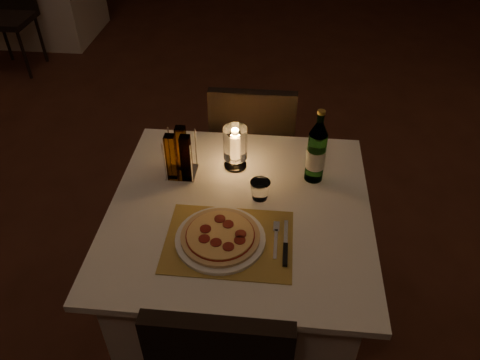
# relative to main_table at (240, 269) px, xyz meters

# --- Properties ---
(floor) EXTENTS (8.00, 10.00, 0.02)m
(floor) POSITION_rel_main_table_xyz_m (-0.10, 0.41, -0.38)
(floor) COLOR #4A2417
(floor) RESTS_ON ground
(main_table) EXTENTS (1.00, 1.00, 0.74)m
(main_table) POSITION_rel_main_table_xyz_m (0.00, 0.00, 0.00)
(main_table) COLOR white
(main_table) RESTS_ON ground
(chair_far) EXTENTS (0.42, 0.42, 0.90)m
(chair_far) POSITION_rel_main_table_xyz_m (0.00, 0.71, 0.18)
(chair_far) COLOR black
(chair_far) RESTS_ON ground
(placemat) EXTENTS (0.45, 0.34, 0.00)m
(placemat) POSITION_rel_main_table_xyz_m (-0.02, -0.18, 0.37)
(placemat) COLOR #AF8C3C
(placemat) RESTS_ON main_table
(plate) EXTENTS (0.32, 0.32, 0.01)m
(plate) POSITION_rel_main_table_xyz_m (-0.05, -0.18, 0.38)
(plate) COLOR white
(plate) RESTS_ON placemat
(pizza) EXTENTS (0.28, 0.28, 0.02)m
(pizza) POSITION_rel_main_table_xyz_m (-0.05, -0.18, 0.39)
(pizza) COLOR #D8B77F
(pizza) RESTS_ON plate
(fork) EXTENTS (0.02, 0.18, 0.00)m
(fork) POSITION_rel_main_table_xyz_m (0.14, -0.15, 0.37)
(fork) COLOR silver
(fork) RESTS_ON placemat
(knife) EXTENTS (0.02, 0.22, 0.01)m
(knife) POSITION_rel_main_table_xyz_m (0.18, -0.21, 0.37)
(knife) COLOR black
(knife) RESTS_ON placemat
(tumbler) EXTENTS (0.08, 0.08, 0.08)m
(tumbler) POSITION_rel_main_table_xyz_m (0.07, 0.06, 0.41)
(tumbler) COLOR white
(tumbler) RESTS_ON main_table
(water_bottle) EXTENTS (0.08, 0.08, 0.32)m
(water_bottle) POSITION_rel_main_table_xyz_m (0.28, 0.21, 0.50)
(water_bottle) COLOR #5A9952
(water_bottle) RESTS_ON main_table
(hurricane_candle) EXTENTS (0.10, 0.10, 0.19)m
(hurricane_candle) POSITION_rel_main_table_xyz_m (-0.04, 0.25, 0.48)
(hurricane_candle) COLOR white
(hurricane_candle) RESTS_ON main_table
(cruet_caddy) EXTENTS (0.12, 0.12, 0.21)m
(cruet_caddy) POSITION_rel_main_table_xyz_m (-0.26, 0.18, 0.46)
(cruet_caddy) COLOR white
(cruet_caddy) RESTS_ON main_table
(neighbor_chair_la) EXTENTS (0.42, 0.42, 0.90)m
(neighbor_chair_la) POSITION_rel_main_table_xyz_m (-2.27, 2.55, 0.18)
(neighbor_chair_la) COLOR black
(neighbor_chair_la) RESTS_ON ground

